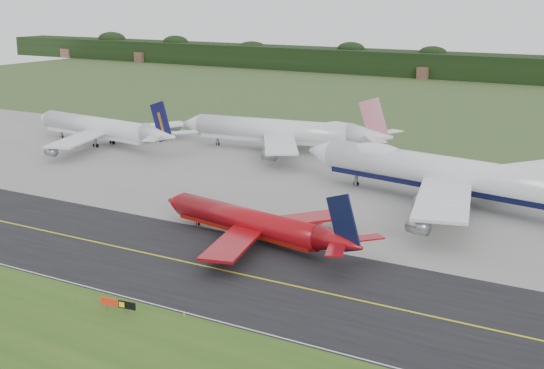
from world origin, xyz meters
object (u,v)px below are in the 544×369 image
Objects in this scene: taxiway_sign at (118,304)px; jet_star_tail at (283,132)px; jet_red_737 at (256,224)px; jet_navy_gold at (103,129)px; jet_ba_747 at (450,174)px.

jet_star_tail is at bearing 108.31° from taxiway_sign.
jet_red_737 is 33.91m from taxiway_sign.
jet_red_737 is 0.78× the size of jet_navy_gold.
jet_star_tail reaches higher than jet_navy_gold.
taxiway_sign is (80.03, -82.98, -3.44)m from jet_navy_gold.
jet_star_tail is 11.17× the size of taxiway_sign.
jet_red_737 is at bearing -31.45° from jet_navy_gold.
jet_navy_gold is (-80.33, 49.13, 1.47)m from jet_red_737.
jet_red_737 is at bearing -116.95° from jet_ba_747.
jet_ba_747 is at bearing -27.09° from jet_star_tail.
jet_navy_gold is at bearing -158.55° from jet_star_tail.
taxiway_sign is (-20.52, -73.62, -4.87)m from jet_ba_747.
jet_navy_gold is at bearing 174.68° from jet_ba_747.
taxiway_sign is (33.50, -101.26, -4.00)m from jet_star_tail.
jet_star_tail reaches higher than taxiway_sign.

